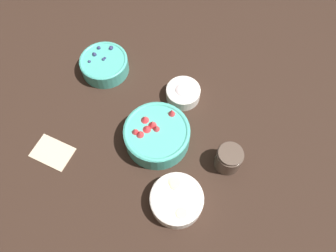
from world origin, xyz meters
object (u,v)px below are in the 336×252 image
Objects in this scene: bowl_bananas at (177,200)px; bowl_strawberries at (157,134)px; jar_chocolate at (229,159)px; bowl_blueberries at (104,64)px; bowl_cream at (183,92)px.

bowl_strawberries is at bearing -52.48° from bowl_bananas.
bowl_strawberries is 1.34× the size of bowl_bananas.
bowl_strawberries reaches higher than jar_chocolate.
bowl_blueberries is 0.31m from bowl_cream.
bowl_bananas is 0.21m from jar_chocolate.
bowl_blueberries is at bearing -41.61° from bowl_bananas.
jar_chocolate is at bearing -179.08° from bowl_strawberries.
bowl_strawberries is 0.24m from jar_chocolate.
bowl_cream is (0.11, -0.37, -0.00)m from bowl_bananas.
bowl_strawberries is 0.35m from bowl_blueberries.
jar_chocolate reaches higher than bowl_blueberries.
bowl_blueberries reaches higher than bowl_bananas.
bowl_cream is at bearing -96.61° from bowl_strawberries.
bowl_bananas is 1.33× the size of bowl_cream.
jar_chocolate reaches higher than bowl_cream.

